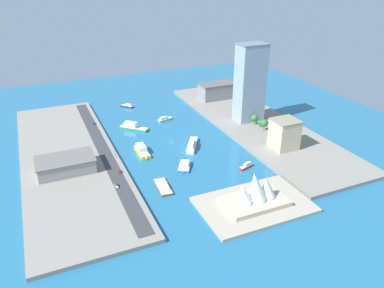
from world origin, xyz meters
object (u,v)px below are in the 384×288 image
(ferry_green_doubledeck, at_px, (133,127))
(carpark_squat_concrete, at_px, (66,164))
(office_block_beige, at_px, (284,134))
(barge_flat_brown, at_px, (163,187))
(van_white, at_px, (116,186))
(patrol_launch_navy, at_px, (127,106))
(traffic_light_waterfront, at_px, (115,152))
(yacht_sleek_gray, at_px, (165,119))
(tugboat_red, at_px, (246,166))
(pickup_red, at_px, (120,171))
(ferry_white_commuter, at_px, (192,145))
(ferry_yellow_fast, at_px, (142,150))
(tower_tall_glass, at_px, (250,83))
(catamaran_blue, at_px, (185,166))
(opera_landmark, at_px, (255,193))
(warehouse_low_gray, at_px, (217,91))
(hatchback_blue, at_px, (94,123))

(ferry_green_doubledeck, distance_m, carpark_squat_concrete, 87.98)
(ferry_green_doubledeck, bearing_deg, office_block_beige, 137.34)
(barge_flat_brown, xyz_separation_m, van_white, (29.20, -10.10, 2.53))
(ferry_green_doubledeck, relative_size, patrol_launch_navy, 1.84)
(patrol_launch_navy, height_order, traffic_light_waterfront, traffic_light_waterfront)
(traffic_light_waterfront, bearing_deg, yacht_sleek_gray, -136.14)
(patrol_launch_navy, bearing_deg, tugboat_red, 105.98)
(traffic_light_waterfront, bearing_deg, ferry_green_doubledeck, -118.53)
(tugboat_red, relative_size, traffic_light_waterfront, 1.93)
(van_white, height_order, pickup_red, van_white)
(ferry_white_commuter, distance_m, traffic_light_waterfront, 62.80)
(ferry_yellow_fast, bearing_deg, ferry_white_commuter, 171.48)
(office_block_beige, xyz_separation_m, van_white, (136.23, 3.64, -11.13))
(tower_tall_glass, xyz_separation_m, office_block_beige, (5.89, 63.61, -23.46))
(tugboat_red, bearing_deg, catamaran_blue, -24.88)
(ferry_yellow_fast, xyz_separation_m, office_block_beige, (-105.00, 41.66, 12.34))
(office_block_beige, height_order, opera_landmark, office_block_beige)
(patrol_launch_navy, height_order, barge_flat_brown, patrol_launch_navy)
(carpark_squat_concrete, height_order, warehouse_low_gray, warehouse_low_gray)
(barge_flat_brown, bearing_deg, ferry_yellow_fast, -92.09)
(ferry_white_commuter, height_order, opera_landmark, opera_landmark)
(yacht_sleek_gray, distance_m, van_white, 125.18)
(yacht_sleek_gray, height_order, office_block_beige, office_block_beige)
(catamaran_blue, distance_m, hatchback_blue, 114.89)
(opera_landmark, bearing_deg, tugboat_red, -115.05)
(yacht_sleek_gray, distance_m, warehouse_low_gray, 79.88)
(hatchback_blue, relative_size, traffic_light_waterfront, 0.72)
(catamaran_blue, xyz_separation_m, yacht_sleek_gray, (-18.36, -92.41, -0.10))
(ferry_green_doubledeck, distance_m, ferry_yellow_fast, 49.65)
(yacht_sleek_gray, relative_size, van_white, 3.16)
(ferry_yellow_fast, height_order, traffic_light_waterfront, traffic_light_waterfront)
(yacht_sleek_gray, bearing_deg, hatchback_blue, -10.79)
(ferry_white_commuter, distance_m, hatchback_blue, 100.42)
(barge_flat_brown, xyz_separation_m, tower_tall_glass, (-112.91, -77.35, 37.11))
(patrol_launch_navy, relative_size, barge_flat_brown, 0.58)
(office_block_beige, relative_size, pickup_red, 5.63)
(barge_flat_brown, bearing_deg, tugboat_red, -178.90)
(tower_tall_glass, xyz_separation_m, warehouse_low_gray, (-1.92, -67.70, -27.24))
(ferry_white_commuter, relative_size, carpark_squat_concrete, 0.69)
(ferry_green_doubledeck, xyz_separation_m, warehouse_low_gray, (-106.47, -40.40, 8.58))
(warehouse_low_gray, distance_m, traffic_light_waterfront, 162.95)
(yacht_sleek_gray, bearing_deg, tower_tall_glass, 153.34)
(office_block_beige, bearing_deg, warehouse_low_gray, -93.40)
(yacht_sleek_gray, xyz_separation_m, office_block_beige, (-64.63, 99.01, 13.35))
(yacht_sleek_gray, xyz_separation_m, traffic_light_waterfront, (62.05, 59.64, 5.60))
(patrol_launch_navy, bearing_deg, catamaran_blue, 92.10)
(tower_tall_glass, relative_size, hatchback_blue, 15.16)
(catamaran_blue, height_order, yacht_sleek_gray, yacht_sleek_gray)
(ferry_yellow_fast, distance_m, opera_landmark, 106.77)
(office_block_beige, xyz_separation_m, traffic_light_waterfront, (126.68, -39.37, -7.75))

